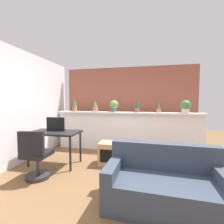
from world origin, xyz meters
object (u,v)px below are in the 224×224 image
Objects in this scene: potted_plant_0 at (75,105)px; side_cube_shelf at (108,153)px; potted_plant_3 at (137,106)px; tv_monitor at (56,124)px; desk at (55,135)px; couch at (164,186)px; potted_plant_1 at (95,106)px; potted_plant_5 at (186,106)px; office_chair at (36,158)px; potted_plant_2 at (114,105)px; potted_plant_4 at (159,108)px.

side_cube_shelf is at bearing -37.40° from potted_plant_0.
potted_plant_3 is 0.85× the size of tv_monitor.
couch is (2.25, -0.96, -0.38)m from desk.
potted_plant_1 reaches higher than tv_monitor.
tv_monitor is (-3.02, -1.14, -0.39)m from potted_plant_5.
potted_plant_0 is 2.14m from office_chair.
tv_monitor is 0.48× the size of office_chair.
potted_plant_3 reaches higher than potted_plant_5.
potted_plant_0 is 1.22m from tv_monitor.
potted_plant_2 is 1.70m from tv_monitor.
potted_plant_2 is 0.76× the size of tv_monitor.
desk is at bearing -167.51° from side_cube_shelf.
potted_plant_5 is at bearing 20.71° from tv_monitor.
office_chair is at bearing 173.14° from couch.
tv_monitor is at bearing 107.96° from desk.
couch is at bearing -62.91° from potted_plant_2.
potted_plant_3 is (1.22, -0.02, 0.03)m from potted_plant_1.
potted_plant_5 is at bearing -1.72° from potted_plant_3.
potted_plant_1 reaches higher than couch.
potted_plant_4 is at bearing 29.00° from desk.
desk is 1.21× the size of office_chair.
side_cube_shelf is at bearing 40.25° from office_chair.
potted_plant_3 is 2.49m from couch.
potted_plant_0 reaches higher than potted_plant_2.
potted_plant_2 is 0.21× the size of couch.
potted_plant_2 reaches higher than couch.
potted_plant_5 is 0.36× the size of office_chair.
potted_plant_2 is at bearing 94.22° from side_cube_shelf.
potted_plant_3 is at bearing -1.12° from potted_plant_1.
potted_plant_1 is 0.97× the size of potted_plant_2.
potted_plant_0 is at bearing 142.60° from side_cube_shelf.
potted_plant_4 is 0.19× the size of couch.
potted_plant_5 is at bearing -1.98° from potted_plant_2.
potted_plant_3 is 1.22× the size of potted_plant_4.
potted_plant_1 is at bearing 178.88° from potted_plant_3.
potted_plant_0 reaches higher than desk.
potted_plant_1 is at bearing 122.09° from side_cube_shelf.
tv_monitor is 2.57m from couch.
potted_plant_4 is (0.58, 0.03, -0.05)m from potted_plant_3.
potted_plant_0 is 1.92m from side_cube_shelf.
potted_plant_5 is 3.30m from desk.
side_cube_shelf is at bearing -152.16° from potted_plant_5.
potted_plant_4 is at bearing 40.99° from office_chair.
potted_plant_3 is (0.66, -0.03, -0.01)m from potted_plant_2.
potted_plant_0 is 0.79× the size of side_cube_shelf.
potted_plant_2 is at bearing 2.75° from potted_plant_0.
desk is at bearing -130.45° from potted_plant_2.
potted_plant_1 reaches higher than office_chair.
potted_plant_3 is 0.34× the size of desk.
potted_plant_4 is at bearing 1.49° from potted_plant_0.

